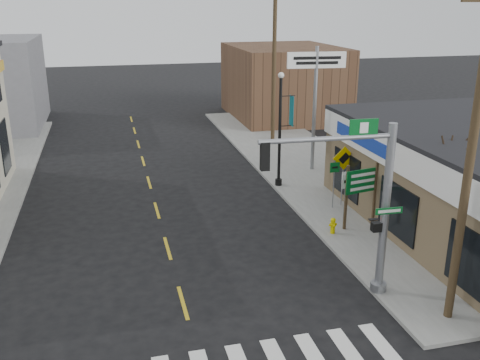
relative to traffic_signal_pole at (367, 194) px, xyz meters
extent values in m
cube|color=slate|center=(3.47, 10.00, -3.45)|extent=(6.00, 38.00, 0.13)
cube|color=gold|center=(-5.53, 5.00, -3.51)|extent=(0.12, 56.00, 0.01)
cube|color=brown|center=(6.47, 27.00, -0.71)|extent=(8.00, 10.00, 5.60)
cylinder|color=gray|center=(0.67, 0.00, -0.63)|extent=(0.26, 0.26, 5.51)
cylinder|color=gray|center=(-1.35, 0.00, 1.76)|extent=(4.04, 0.15, 0.15)
cube|color=black|center=(-3.16, 0.00, 1.34)|extent=(0.26, 0.20, 0.83)
cube|color=#07531D|center=(0.67, -0.22, -0.54)|extent=(0.87, 0.04, 0.20)
cube|color=#07531D|center=(-0.24, 0.00, 2.03)|extent=(0.87, 0.05, 0.50)
cube|color=black|center=(0.42, -0.05, -1.13)|extent=(0.29, 0.24, 0.29)
cube|color=#42321E|center=(1.68, 4.77, -2.02)|extent=(0.10, 0.10, 2.72)
cube|color=#42321E|center=(2.94, 4.77, -2.02)|extent=(0.10, 0.10, 2.72)
cube|color=#0E5129|center=(2.31, 4.71, -1.34)|extent=(1.55, 0.05, 0.97)
cylinder|color=#C0B200|center=(1.05, 4.49, -3.12)|extent=(0.19, 0.19, 0.53)
sphere|color=#C0B200|center=(1.05, 4.49, -2.82)|extent=(0.21, 0.21, 0.21)
cylinder|color=gray|center=(2.67, 7.28, -2.11)|extent=(0.06, 0.06, 2.55)
cube|color=#C59E01|center=(2.67, 7.25, -1.14)|extent=(1.08, 0.03, 1.08)
cylinder|color=black|center=(0.77, 10.64, -0.66)|extent=(0.15, 0.15, 5.45)
sphere|color=silver|center=(0.77, 10.64, 2.12)|extent=(0.29, 0.29, 0.29)
cube|color=#0A545C|center=(1.35, 10.64, 0.39)|extent=(0.02, 0.58, 1.47)
cylinder|color=gray|center=(3.41, 12.77, -0.06)|extent=(0.20, 0.20, 6.63)
cube|color=white|center=(3.41, 12.77, 2.54)|extent=(3.12, 0.18, 0.83)
cylinder|color=black|center=(4.72, 1.93, -1.69)|extent=(0.21, 0.21, 3.39)
ellipsoid|color=#223E1A|center=(4.15, 1.13, -2.89)|extent=(1.31, 1.31, 0.98)
ellipsoid|color=black|center=(4.81, 3.16, -2.94)|extent=(1.17, 1.17, 0.88)
cylinder|color=#3E3320|center=(1.97, -1.85, 1.38)|extent=(0.25, 0.25, 9.52)
cylinder|color=#3C291A|center=(3.32, 19.72, 1.64)|extent=(0.26, 0.26, 10.05)
camera|label=1|loc=(-7.38, -13.65, 5.52)|focal=40.00mm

